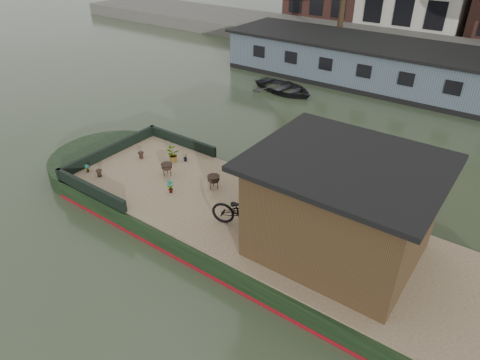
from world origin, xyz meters
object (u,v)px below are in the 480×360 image
Objects in this scene: brazier_rear at (167,170)px; potted_plant_a at (170,186)px; brazier_front at (214,182)px; bicycle at (245,212)px; cabin at (341,207)px; dinghy at (285,85)px.

potted_plant_a is at bearing -40.66° from brazier_rear.
brazier_front is 1.64m from brazier_rear.
brazier_front is at bearing 45.16° from bicycle.
brazier_rear is at bearing 61.70° from bicycle.
cabin is 9.58× the size of brazier_front.
brazier_front is at bearing 174.28° from cabin.
bicycle reaches higher than potted_plant_a.
potted_plant_a is 0.98× the size of brazier_front.
brazier_front is (0.87, 0.91, 0.00)m from potted_plant_a.
brazier_rear is 10.23m from dinghy.
dinghy is at bearing 100.15° from brazier_rear.
bicycle is 0.54× the size of dinghy.
cabin is 4.17m from brazier_front.
bicycle is 4.27× the size of brazier_front.
potted_plant_a is 1.25m from brazier_front.
dinghy is (-3.42, 9.79, -0.52)m from brazier_front.
dinghy is at bearing 126.13° from cabin.
cabin is at bearing -1.46° from brazier_rear.
dinghy is (-2.55, 10.70, -0.52)m from potted_plant_a.
brazier_front is 0.13× the size of dinghy.
bicycle is at bearing -1.21° from potted_plant_a.
brazier_rear is at bearing 139.34° from potted_plant_a.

